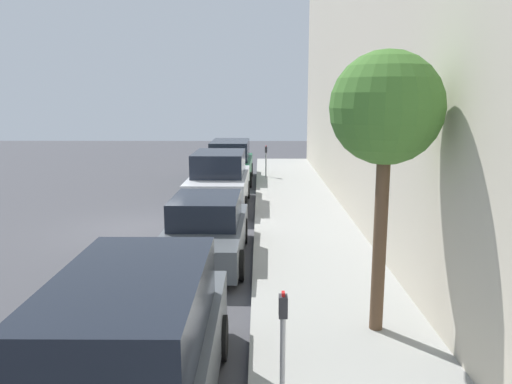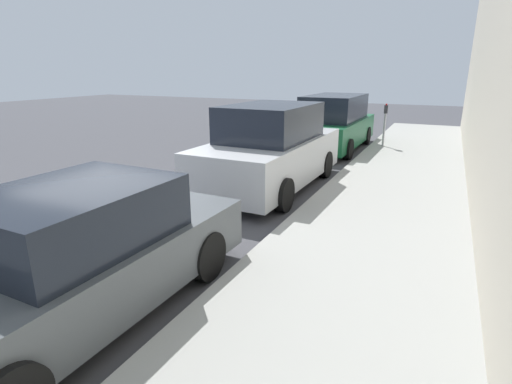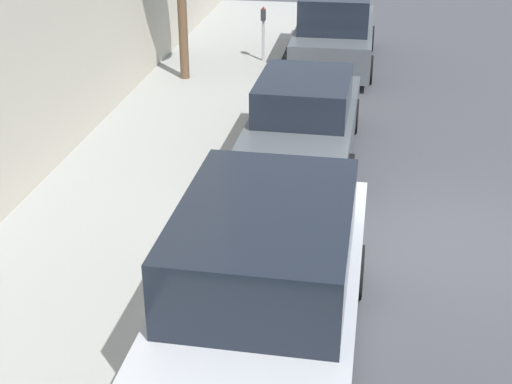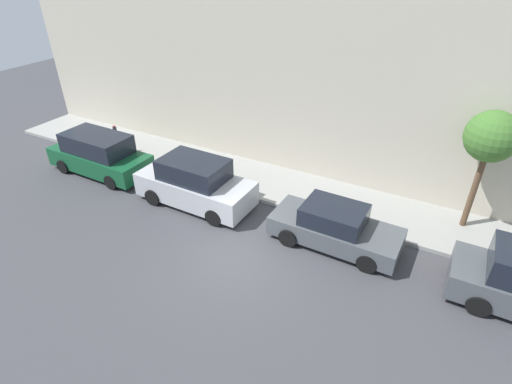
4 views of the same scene
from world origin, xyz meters
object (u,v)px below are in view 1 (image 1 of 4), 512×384
street_tree (386,111)px  parked_minivan_nearest (133,353)px  parking_meter_near (283,331)px  parked_sedan_second (206,230)px  parked_suv_third (219,181)px  parking_meter_far (266,158)px  parked_minivan_fourth (230,162)px

street_tree → parked_minivan_nearest: bearing=-146.6°
parked_minivan_nearest → street_tree: 4.93m
parking_meter_near → parked_sedan_second: bearing=105.4°
parked_sedan_second → street_tree: size_ratio=1.02×
parked_suv_third → parking_meter_far: parked_suv_third is taller
parking_meter_near → parking_meter_far: (-0.00, 17.61, 0.06)m
parked_minivan_fourth → street_tree: 15.83m
street_tree → parking_meter_far: bearing=95.8°
parking_meter_near → parking_meter_far: 17.61m
parked_sedan_second → parking_meter_near: (1.59, -5.76, 0.26)m
parked_minivan_fourth → parking_meter_near: bearing=-84.5°
parking_meter_near → parked_minivan_nearest: bearing=-165.9°
parking_meter_near → parked_minivan_fourth: bearing=95.5°
parked_minivan_fourth → street_tree: street_tree is taller
parked_suv_third → parked_minivan_fourth: (0.08, 5.45, -0.01)m
parked_minivan_fourth → parking_meter_far: parked_minivan_fourth is taller
parked_minivan_fourth → parking_meter_near: size_ratio=3.62×
parked_suv_third → street_tree: street_tree is taller
parking_meter_near → street_tree: bearing=48.0°
parking_meter_far → street_tree: bearing=-84.2°
parking_meter_near → parking_meter_far: bearing=90.0°
parking_meter_far → street_tree: street_tree is taller
parked_suv_third → parking_meter_near: parked_suv_third is taller
parked_minivan_fourth → parking_meter_far: bearing=19.2°
parked_minivan_nearest → street_tree: size_ratio=1.10×
parked_sedan_second → parked_minivan_fourth: bearing=90.3°
street_tree → parked_minivan_fourth: bearing=102.1°
parked_sedan_second → parked_suv_third: 5.83m
parked_sedan_second → parked_minivan_fourth: parked_minivan_fourth is taller
parked_minivan_nearest → parking_meter_near: parked_minivan_nearest is taller
parking_meter_far → street_tree: (1.62, -15.81, 2.63)m
parked_minivan_nearest → parked_minivan_fourth: size_ratio=1.00×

